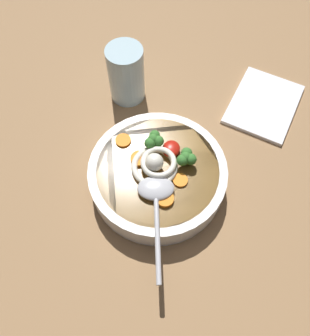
% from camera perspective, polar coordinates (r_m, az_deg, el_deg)
% --- Properties ---
extents(table_slab, '(1.22, 1.22, 0.03)m').
position_cam_1_polar(table_slab, '(0.64, 0.80, -1.71)').
color(table_slab, '#936D47').
rests_on(table_slab, ground).
extents(soup_bowl, '(0.24, 0.24, 0.05)m').
position_cam_1_polar(soup_bowl, '(0.60, 0.00, -1.13)').
color(soup_bowl, white).
rests_on(soup_bowl, table_slab).
extents(noodle_pile, '(0.09, 0.08, 0.03)m').
position_cam_1_polar(noodle_pile, '(0.57, 0.02, 0.63)').
color(noodle_pile, silver).
rests_on(noodle_pile, soup_bowl).
extents(soup_spoon, '(0.17, 0.08, 0.02)m').
position_cam_1_polar(soup_spoon, '(0.55, 0.17, -4.69)').
color(soup_spoon, '#B7B7BC').
rests_on(soup_spoon, soup_bowl).
extents(chili_sauce_dollop, '(0.03, 0.03, 0.02)m').
position_cam_1_polar(chili_sauce_dollop, '(0.59, 2.69, 3.21)').
color(chili_sauce_dollop, '#B2190F').
rests_on(chili_sauce_dollop, soup_bowl).
extents(broccoli_floret_beside_chili, '(0.04, 0.03, 0.03)m').
position_cam_1_polar(broccoli_floret_beside_chili, '(0.57, 5.19, 1.67)').
color(broccoli_floret_beside_chili, '#7A9E60').
rests_on(broccoli_floret_beside_chili, soup_bowl).
extents(broccoli_floret_left, '(0.04, 0.03, 0.03)m').
position_cam_1_polar(broccoli_floret_left, '(0.59, -0.17, 4.69)').
color(broccoli_floret_left, '#7A9E60').
rests_on(broccoli_floret_left, soup_bowl).
extents(carrot_slice_right, '(0.02, 0.02, 0.00)m').
position_cam_1_polar(carrot_slice_right, '(0.57, 4.22, -2.04)').
color(carrot_slice_right, orange).
rests_on(carrot_slice_right, soup_bowl).
extents(carrot_slice_beside_noodles, '(0.03, 0.03, 0.01)m').
position_cam_1_polar(carrot_slice_beside_noodles, '(0.55, 1.67, -5.12)').
color(carrot_slice_beside_noodles, orange).
rests_on(carrot_slice_beside_noodles, soup_bowl).
extents(carrot_slice_far, '(0.03, 0.03, 0.01)m').
position_cam_1_polar(carrot_slice_far, '(0.58, -2.69, 1.56)').
color(carrot_slice_far, orange).
rests_on(carrot_slice_far, soup_bowl).
extents(carrot_slice_extra_b, '(0.03, 0.03, 0.00)m').
position_cam_1_polar(carrot_slice_extra_b, '(0.61, -5.32, 4.60)').
color(carrot_slice_extra_b, orange).
rests_on(carrot_slice_extra_b, soup_bowl).
extents(drinking_glass, '(0.07, 0.07, 0.12)m').
position_cam_1_polar(drinking_glass, '(0.70, -4.81, 15.30)').
color(drinking_glass, silver).
rests_on(drinking_glass, table_slab).
extents(folded_napkin, '(0.18, 0.15, 0.01)m').
position_cam_1_polar(folded_napkin, '(0.75, 17.61, 10.09)').
color(folded_napkin, white).
rests_on(folded_napkin, table_slab).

